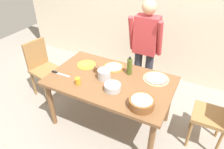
% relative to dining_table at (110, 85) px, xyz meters
% --- Properties ---
extents(ground, '(8.00, 8.00, 0.00)m').
position_rel_dining_table_xyz_m(ground, '(0.00, 0.00, -0.67)').
color(ground, gray).
extents(wall_back, '(5.60, 0.10, 2.60)m').
position_rel_dining_table_xyz_m(wall_back, '(0.00, 1.60, 0.63)').
color(wall_back, beige).
rests_on(wall_back, ground).
extents(dining_table, '(1.60, 0.96, 0.76)m').
position_rel_dining_table_xyz_m(dining_table, '(0.00, 0.00, 0.00)').
color(dining_table, brown).
rests_on(dining_table, ground).
extents(person_cook, '(0.49, 0.25, 1.62)m').
position_rel_dining_table_xyz_m(person_cook, '(0.19, 0.76, 0.27)').
color(person_cook, '#2D2D38').
rests_on(person_cook, ground).
extents(chair_wooden_left, '(0.47, 0.47, 0.95)m').
position_rel_dining_table_xyz_m(chair_wooden_left, '(-1.32, 0.12, -0.13)').
color(chair_wooden_left, olive).
rests_on(chair_wooden_left, ground).
extents(chair_wooden_right, '(0.41, 0.41, 0.95)m').
position_rel_dining_table_xyz_m(chair_wooden_right, '(1.32, 0.24, -0.13)').
color(chair_wooden_right, olive).
rests_on(chair_wooden_right, ground).
extents(pizza_raw_on_board, '(0.33, 0.33, 0.02)m').
position_rel_dining_table_xyz_m(pizza_raw_on_board, '(0.52, 0.28, 0.10)').
color(pizza_raw_on_board, beige).
rests_on(pizza_raw_on_board, dining_table).
extents(pizza_cooked_on_tray, '(0.29, 0.29, 0.02)m').
position_rel_dining_table_xyz_m(pizza_cooked_on_tray, '(-0.09, 0.28, 0.10)').
color(pizza_cooked_on_tray, '#C67A33').
rests_on(pizza_cooked_on_tray, dining_table).
extents(plate_with_slice, '(0.26, 0.26, 0.02)m').
position_rel_dining_table_xyz_m(plate_with_slice, '(-0.47, 0.16, 0.10)').
color(plate_with_slice, gold).
rests_on(plate_with_slice, dining_table).
extents(popcorn_bowl, '(0.28, 0.28, 0.11)m').
position_rel_dining_table_xyz_m(popcorn_bowl, '(0.53, -0.29, 0.15)').
color(popcorn_bowl, brown).
rests_on(popcorn_bowl, dining_table).
extents(mixing_bowl_steel, '(0.20, 0.20, 0.08)m').
position_rel_dining_table_xyz_m(mixing_bowl_steel, '(0.12, -0.17, 0.13)').
color(mixing_bowl_steel, '#B7B7BC').
rests_on(mixing_bowl_steel, dining_table).
extents(olive_oil_bottle, '(0.07, 0.07, 0.26)m').
position_rel_dining_table_xyz_m(olive_oil_bottle, '(0.16, 0.24, 0.20)').
color(olive_oil_bottle, '#47561E').
rests_on(olive_oil_bottle, dining_table).
extents(steel_pot, '(0.17, 0.17, 0.13)m').
position_rel_dining_table_xyz_m(steel_pot, '(-0.08, -0.01, 0.16)').
color(steel_pot, '#B7B7BC').
rests_on(steel_pot, dining_table).
extents(cup_orange, '(0.07, 0.07, 0.08)m').
position_rel_dining_table_xyz_m(cup_orange, '(-0.32, -0.26, 0.13)').
color(cup_orange, orange).
rests_on(cup_orange, dining_table).
extents(cup_small_brown, '(0.07, 0.07, 0.08)m').
position_rel_dining_table_xyz_m(cup_small_brown, '(-0.25, 0.08, 0.13)').
color(cup_small_brown, brown).
rests_on(cup_small_brown, dining_table).
extents(chef_knife, '(0.29, 0.03, 0.02)m').
position_rel_dining_table_xyz_m(chef_knife, '(-0.68, -0.19, 0.10)').
color(chef_knife, silver).
rests_on(chef_knife, dining_table).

